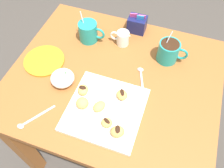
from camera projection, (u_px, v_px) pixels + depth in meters
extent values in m
plane|color=#423D38|center=(113.00, 140.00, 1.66)|extent=(8.00, 8.00, 0.00)
cube|color=#935628|center=(114.00, 80.00, 1.05)|extent=(0.93, 0.79, 0.04)
cube|color=#935628|center=(23.00, 147.00, 1.26)|extent=(0.07, 0.07, 0.72)
cube|color=#935628|center=(74.00, 59.00, 1.62)|extent=(0.07, 0.07, 0.72)
cube|color=#935628|center=(192.00, 92.00, 1.47)|extent=(0.07, 0.07, 0.72)
cube|color=white|center=(105.00, 109.00, 0.94)|extent=(0.30, 0.30, 0.02)
cylinder|color=teal|center=(88.00, 32.00, 1.14)|extent=(0.09, 0.09, 0.10)
torus|color=teal|center=(99.00, 34.00, 1.12)|extent=(0.06, 0.01, 0.06)
cylinder|color=#331E11|center=(87.00, 25.00, 1.10)|extent=(0.08, 0.08, 0.01)
cylinder|color=silver|center=(84.00, 25.00, 1.11)|extent=(0.04, 0.03, 0.13)
cylinder|color=teal|center=(168.00, 52.00, 1.06)|extent=(0.10, 0.10, 0.10)
torus|color=teal|center=(181.00, 54.00, 1.04)|extent=(0.06, 0.01, 0.06)
cylinder|color=#331E11|center=(170.00, 45.00, 1.02)|extent=(0.08, 0.08, 0.01)
cylinder|color=silver|center=(166.00, 45.00, 1.03)|extent=(0.03, 0.05, 0.13)
cylinder|color=white|center=(123.00, 38.00, 1.13)|extent=(0.06, 0.06, 0.07)
cone|color=white|center=(129.00, 36.00, 1.10)|extent=(0.02, 0.02, 0.02)
torus|color=white|center=(115.00, 36.00, 1.13)|extent=(0.05, 0.01, 0.05)
cylinder|color=white|center=(123.00, 34.00, 1.10)|extent=(0.05, 0.05, 0.01)
cube|color=#191E51|center=(137.00, 24.00, 1.18)|extent=(0.09, 0.07, 0.08)
cube|color=#EA4C93|center=(134.00, 15.00, 1.14)|extent=(0.04, 0.02, 0.03)
cube|color=#2D84D1|center=(140.00, 18.00, 1.13)|extent=(0.04, 0.02, 0.03)
cube|color=#EA4C93|center=(142.00, 17.00, 1.13)|extent=(0.04, 0.02, 0.03)
ellipsoid|color=white|center=(62.00, 78.00, 1.00)|extent=(0.10, 0.10, 0.06)
sphere|color=silver|center=(62.00, 75.00, 0.98)|extent=(0.06, 0.06, 0.06)
ellipsoid|color=green|center=(63.00, 74.00, 0.97)|extent=(0.03, 0.02, 0.02)
cylinder|color=orange|center=(44.00, 61.00, 1.09)|extent=(0.19, 0.19, 0.01)
cube|color=silver|center=(38.00, 116.00, 0.93)|extent=(0.09, 0.13, 0.00)
ellipsoid|color=silver|center=(21.00, 126.00, 0.90)|extent=(0.03, 0.02, 0.01)
cube|color=silver|center=(142.00, 83.00, 1.02)|extent=(0.06, 0.14, 0.00)
ellipsoid|color=silver|center=(140.00, 69.00, 1.06)|extent=(0.03, 0.02, 0.01)
ellipsoid|color=#DBA351|center=(122.00, 95.00, 0.95)|extent=(0.06, 0.06, 0.04)
ellipsoid|color=black|center=(122.00, 92.00, 0.93)|extent=(0.03, 0.04, 0.00)
ellipsoid|color=#DBA351|center=(82.00, 103.00, 0.92)|extent=(0.06, 0.05, 0.04)
ellipsoid|color=#DBA351|center=(83.00, 90.00, 0.96)|extent=(0.06, 0.07, 0.03)
ellipsoid|color=black|center=(83.00, 88.00, 0.95)|extent=(0.03, 0.02, 0.00)
ellipsoid|color=#DBA351|center=(107.00, 123.00, 0.88)|extent=(0.05, 0.05, 0.03)
ellipsoid|color=black|center=(107.00, 121.00, 0.87)|extent=(0.03, 0.03, 0.00)
ellipsoid|color=#DBA351|center=(99.00, 106.00, 0.92)|extent=(0.06, 0.07, 0.03)
ellipsoid|color=#DBA351|center=(118.00, 132.00, 0.85)|extent=(0.07, 0.06, 0.04)
ellipsoid|color=black|center=(118.00, 129.00, 0.84)|extent=(0.03, 0.04, 0.00)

